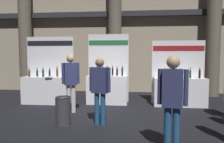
{
  "coord_description": "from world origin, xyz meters",
  "views": [
    {
      "loc": [
        0.84,
        -5.6,
        1.71
      ],
      "look_at": [
        0.15,
        1.0,
        1.21
      ],
      "focal_mm": 33.57,
      "sensor_mm": 36.0,
      "label": 1
    }
  ],
  "objects_px": {
    "trash_bin": "(63,111)",
    "visitor_0": "(172,96)",
    "visitor_1": "(100,86)",
    "exhibitor_booth_0": "(48,87)",
    "exhibitor_booth_1": "(107,86)",
    "visitor_4": "(71,78)",
    "exhibitor_booth_2": "(179,89)"
  },
  "relations": [
    {
      "from": "trash_bin",
      "to": "visitor_0",
      "type": "relative_size",
      "value": 0.41
    },
    {
      "from": "visitor_0",
      "to": "visitor_1",
      "type": "xyz_separation_m",
      "value": [
        -1.49,
        1.37,
        -0.04
      ]
    },
    {
      "from": "trash_bin",
      "to": "visitor_1",
      "type": "bearing_deg",
      "value": 6.28
    },
    {
      "from": "exhibitor_booth_0",
      "to": "visitor_0",
      "type": "distance_m",
      "value": 5.18
    },
    {
      "from": "exhibitor_booth_1",
      "to": "visitor_1",
      "type": "distance_m",
      "value": 2.41
    },
    {
      "from": "visitor_4",
      "to": "trash_bin",
      "type": "bearing_deg",
      "value": 74.03
    },
    {
      "from": "visitor_1",
      "to": "visitor_4",
      "type": "height_order",
      "value": "visitor_4"
    },
    {
      "from": "visitor_1",
      "to": "visitor_4",
      "type": "bearing_deg",
      "value": -29.23
    },
    {
      "from": "exhibitor_booth_2",
      "to": "visitor_1",
      "type": "bearing_deg",
      "value": -136.03
    },
    {
      "from": "exhibitor_booth_1",
      "to": "visitor_1",
      "type": "bearing_deg",
      "value": -87.22
    },
    {
      "from": "trash_bin",
      "to": "visitor_0",
      "type": "bearing_deg",
      "value": -27.93
    },
    {
      "from": "exhibitor_booth_2",
      "to": "visitor_0",
      "type": "xyz_separation_m",
      "value": [
        -0.88,
        -3.66,
        0.44
      ]
    },
    {
      "from": "visitor_0",
      "to": "visitor_4",
      "type": "height_order",
      "value": "visitor_4"
    },
    {
      "from": "visitor_0",
      "to": "visitor_4",
      "type": "bearing_deg",
      "value": 149.97
    },
    {
      "from": "exhibitor_booth_2",
      "to": "exhibitor_booth_1",
      "type": "bearing_deg",
      "value": 177.97
    },
    {
      "from": "trash_bin",
      "to": "visitor_4",
      "type": "distance_m",
      "value": 1.32
    },
    {
      "from": "trash_bin",
      "to": "visitor_1",
      "type": "xyz_separation_m",
      "value": [
        0.9,
        0.1,
        0.62
      ]
    },
    {
      "from": "exhibitor_booth_2",
      "to": "trash_bin",
      "type": "bearing_deg",
      "value": -143.89
    },
    {
      "from": "exhibitor_booth_1",
      "to": "exhibitor_booth_2",
      "type": "xyz_separation_m",
      "value": [
        2.49,
        -0.09,
        -0.05
      ]
    },
    {
      "from": "trash_bin",
      "to": "visitor_4",
      "type": "height_order",
      "value": "visitor_4"
    },
    {
      "from": "exhibitor_booth_2",
      "to": "visitor_4",
      "type": "xyz_separation_m",
      "value": [
        -3.42,
        -1.27,
        0.46
      ]
    },
    {
      "from": "visitor_0",
      "to": "visitor_4",
      "type": "xyz_separation_m",
      "value": [
        -2.54,
        2.38,
        0.02
      ]
    },
    {
      "from": "visitor_0",
      "to": "trash_bin",
      "type": "bearing_deg",
      "value": 165.27
    },
    {
      "from": "exhibitor_booth_2",
      "to": "visitor_0",
      "type": "bearing_deg",
      "value": -103.57
    },
    {
      "from": "exhibitor_booth_2",
      "to": "visitor_4",
      "type": "relative_size",
      "value": 1.29
    },
    {
      "from": "visitor_4",
      "to": "exhibitor_booth_0",
      "type": "bearing_deg",
      "value": -67.01
    },
    {
      "from": "exhibitor_booth_1",
      "to": "exhibitor_booth_2",
      "type": "distance_m",
      "value": 2.49
    },
    {
      "from": "exhibitor_booth_1",
      "to": "visitor_1",
      "type": "xyz_separation_m",
      "value": [
        0.12,
        -2.38,
        0.35
      ]
    },
    {
      "from": "visitor_1",
      "to": "visitor_0",
      "type": "bearing_deg",
      "value": 152.46
    },
    {
      "from": "visitor_0",
      "to": "exhibitor_booth_1",
      "type": "bearing_deg",
      "value": 126.42
    },
    {
      "from": "trash_bin",
      "to": "exhibitor_booth_0",
      "type": "bearing_deg",
      "value": 120.82
    },
    {
      "from": "exhibitor_booth_1",
      "to": "exhibitor_booth_0",
      "type": "bearing_deg",
      "value": -174.76
    }
  ]
}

